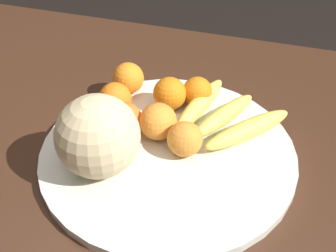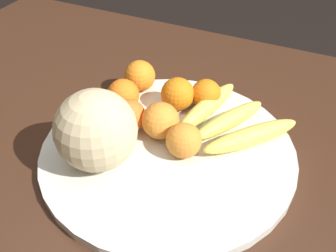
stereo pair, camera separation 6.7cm
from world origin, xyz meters
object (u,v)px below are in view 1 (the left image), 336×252
(orange_top_small, at_px, (197,91))
(orange_mid_center, at_px, (158,121))
(orange_side_extra, at_px, (125,119))
(produce_tag, at_px, (161,120))
(banana_bunch, at_px, (224,117))
(melon, at_px, (98,136))
(orange_front_left, at_px, (170,94))
(orange_front_right, at_px, (128,78))
(orange_back_right, at_px, (185,139))
(kitchen_table, at_px, (155,205))
(fruit_bowl, at_px, (168,151))
(orange_back_left, at_px, (115,99))

(orange_top_small, bearing_deg, orange_mid_center, 70.82)
(orange_side_extra, height_order, produce_tag, orange_side_extra)
(produce_tag, bearing_deg, banana_bunch, 174.29)
(orange_side_extra, bearing_deg, melon, 87.83)
(melon, distance_m, orange_side_extra, 0.10)
(orange_front_left, distance_m, orange_front_right, 0.10)
(banana_bunch, height_order, produce_tag, banana_bunch)
(orange_back_right, distance_m, orange_top_small, 0.15)
(orange_front_left, relative_size, orange_mid_center, 0.97)
(kitchen_table, distance_m, orange_front_left, 0.22)
(orange_front_left, height_order, orange_side_extra, orange_front_left)
(fruit_bowl, distance_m, orange_front_left, 0.13)
(kitchen_table, height_order, orange_mid_center, orange_mid_center)
(fruit_bowl, height_order, orange_back_left, orange_back_left)
(melon, height_order, orange_front_left, melon)
(banana_bunch, height_order, orange_back_right, orange_back_right)
(orange_back_left, distance_m, orange_side_extra, 0.07)
(orange_front_right, bearing_deg, fruit_bowl, 132.71)
(orange_front_left, relative_size, orange_front_right, 1.01)
(produce_tag, bearing_deg, orange_top_small, -142.10)
(orange_front_right, distance_m, produce_tag, 0.13)
(orange_mid_center, distance_m, orange_back_right, 0.06)
(fruit_bowl, distance_m, orange_front_right, 0.20)
(orange_top_small, relative_size, orange_side_extra, 0.95)
(orange_front_left, bearing_deg, orange_back_right, 118.65)
(orange_mid_center, distance_m, produce_tag, 0.06)
(produce_tag, bearing_deg, orange_back_right, 114.74)
(melon, xyz_separation_m, orange_front_right, (0.04, -0.23, -0.04))
(banana_bunch, bearing_deg, kitchen_table, 174.63)
(orange_mid_center, distance_m, orange_back_left, 0.11)
(orange_mid_center, xyz_separation_m, orange_side_extra, (0.06, 0.01, -0.00))
(kitchen_table, height_order, orange_top_small, orange_top_small)
(orange_back_right, bearing_deg, kitchen_table, 48.98)
(banana_bunch, xyz_separation_m, produce_tag, (0.12, 0.02, -0.02))
(kitchen_table, relative_size, orange_front_left, 22.36)
(orange_front_left, distance_m, orange_back_right, 0.14)
(melon, distance_m, banana_bunch, 0.25)
(orange_front_right, bearing_deg, produce_tag, 142.72)
(banana_bunch, distance_m, orange_front_left, 0.12)
(melon, relative_size, orange_back_left, 2.14)
(melon, bearing_deg, orange_front_left, -106.20)
(kitchen_table, xyz_separation_m, melon, (0.08, 0.03, 0.17))
(orange_top_small, height_order, orange_side_extra, orange_side_extra)
(fruit_bowl, height_order, melon, melon)
(melon, relative_size, orange_top_small, 2.29)
(kitchen_table, distance_m, banana_bunch, 0.21)
(melon, relative_size, orange_front_left, 2.06)
(orange_front_left, bearing_deg, orange_side_extra, 61.82)
(orange_back_left, bearing_deg, orange_front_left, -154.11)
(fruit_bowl, bearing_deg, melon, 41.32)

